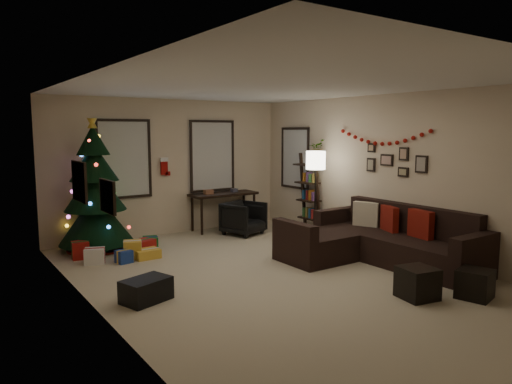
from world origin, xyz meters
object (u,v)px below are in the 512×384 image
Objects in this scene: desk_chair at (244,218)px; desk at (224,197)px; christmas_tree at (95,194)px; bookshelf at (309,195)px; sofa at (377,243)px.

desk is at bearing 76.57° from desk_chair.
desk is at bearing 4.30° from christmas_tree.
desk_chair is 1.41m from bookshelf.
sofa is at bearing -43.83° from christmas_tree.
sofa is 4.30× the size of desk_chair.
sofa is at bearing -102.13° from bookshelf.
christmas_tree is 2.74m from desk.
desk is 2.17× the size of desk_chair.
desk is at bearing 132.61° from bookshelf.
christmas_tree reaches higher than desk.
bookshelf is (1.22, -1.33, 0.10)m from desk.
christmas_tree is at bearing 164.10° from bookshelf.
desk is 0.89× the size of bookshelf.
sofa is 1.75× the size of bookshelf.
christmas_tree is 1.45× the size of bookshelf.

